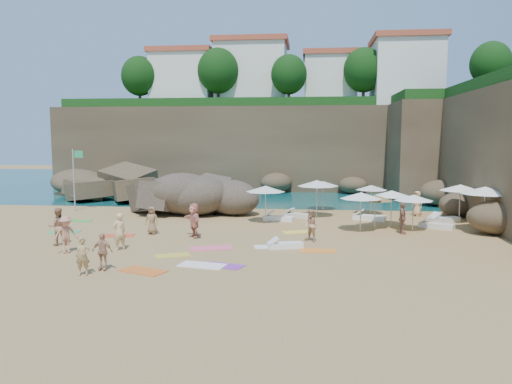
# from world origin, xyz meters

# --- Properties ---
(ground) EXTENTS (120.00, 120.00, 0.00)m
(ground) POSITION_xyz_m (0.00, 0.00, 0.00)
(ground) COLOR tan
(ground) RESTS_ON ground
(seawater) EXTENTS (120.00, 120.00, 0.00)m
(seawater) POSITION_xyz_m (0.00, 30.00, 0.00)
(seawater) COLOR #0C4751
(seawater) RESTS_ON ground
(cliff_back) EXTENTS (44.00, 8.00, 8.00)m
(cliff_back) POSITION_xyz_m (2.00, 25.00, 4.00)
(cliff_back) COLOR brown
(cliff_back) RESTS_ON ground
(cliff_corner) EXTENTS (10.00, 12.00, 8.00)m
(cliff_corner) POSITION_xyz_m (17.00, 20.00, 4.00)
(cliff_corner) COLOR brown
(cliff_corner) RESTS_ON ground
(rock_promontory) EXTENTS (12.00, 7.00, 2.00)m
(rock_promontory) POSITION_xyz_m (-11.00, 16.00, 0.00)
(rock_promontory) COLOR brown
(rock_promontory) RESTS_ON ground
(clifftop_buildings) EXTENTS (28.48, 9.48, 7.00)m
(clifftop_buildings) POSITION_xyz_m (2.96, 25.79, 11.24)
(clifftop_buildings) COLOR white
(clifftop_buildings) RESTS_ON cliff_back
(clifftop_trees) EXTENTS (35.60, 23.82, 4.40)m
(clifftop_trees) POSITION_xyz_m (4.78, 19.52, 11.26)
(clifftop_trees) COLOR #11380F
(clifftop_trees) RESTS_ON ground
(marina_masts) EXTENTS (3.10, 0.10, 6.00)m
(marina_masts) POSITION_xyz_m (-16.50, 30.00, 3.00)
(marina_masts) COLOR white
(marina_masts) RESTS_ON ground
(rock_outcrop) EXTENTS (7.29, 5.71, 2.76)m
(rock_outcrop) POSITION_xyz_m (-2.59, 7.55, 0.00)
(rock_outcrop) COLOR brown
(rock_outcrop) RESTS_ON ground
(flag_pole) EXTENTS (0.83, 0.25, 4.32)m
(flag_pole) POSITION_xyz_m (-11.04, 7.51, 2.76)
(flag_pole) COLOR silver
(flag_pole) RESTS_ON ground
(parasol_0) EXTENTS (2.37, 2.37, 2.24)m
(parasol_0) POSITION_xyz_m (2.44, 4.23, 2.06)
(parasol_0) COLOR silver
(parasol_0) RESTS_ON ground
(parasol_1) EXTENTS (2.17, 2.17, 2.05)m
(parasol_1) POSITION_xyz_m (6.02, 9.76, 1.88)
(parasol_1) COLOR silver
(parasol_1) RESTS_ON ground
(parasol_2) EXTENTS (2.09, 2.09, 1.98)m
(parasol_2) POSITION_xyz_m (9.13, 8.09, 1.81)
(parasol_2) COLOR silver
(parasol_2) RESTS_ON ground
(parasol_3) EXTENTS (2.45, 2.45, 2.31)m
(parasol_3) POSITION_xyz_m (14.08, 5.54, 2.12)
(parasol_3) COLOR silver
(parasol_3) RESTS_ON ground
(parasol_4) EXTENTS (2.12, 2.12, 2.00)m
(parasol_4) POSITION_xyz_m (10.74, 2.51, 1.84)
(parasol_4) COLOR silver
(parasol_4) RESTS_ON ground
(parasol_5) EXTENTS (2.53, 2.53, 2.40)m
(parasol_5) POSITION_xyz_m (5.54, 6.64, 2.20)
(parasol_5) COLOR silver
(parasol_5) RESTS_ON ground
(parasol_6) EXTENTS (2.04, 2.04, 1.93)m
(parasol_6) POSITION_xyz_m (8.73, 2.90, 1.77)
(parasol_6) COLOR silver
(parasol_6) RESTS_ON ground
(parasol_7) EXTENTS (2.28, 2.28, 2.16)m
(parasol_7) POSITION_xyz_m (7.85, 2.03, 1.98)
(parasol_7) COLOR silver
(parasol_7) RESTS_ON ground
(parasol_8) EXTENTS (2.22, 2.22, 2.10)m
(parasol_8) POSITION_xyz_m (9.76, 3.73, 1.92)
(parasol_8) COLOR silver
(parasol_8) RESTS_ON ground
(parasol_11) EXTENTS (2.63, 2.63, 2.48)m
(parasol_11) POSITION_xyz_m (14.52, 2.62, 2.28)
(parasol_11) COLOR silver
(parasol_11) RESTS_ON ground
(lounger_0) EXTENTS (1.95, 1.03, 0.29)m
(lounger_0) POSITION_xyz_m (3.19, 5.04, 0.14)
(lounger_0) COLOR white
(lounger_0) RESTS_ON ground
(lounger_1) EXTENTS (2.08, 1.29, 0.31)m
(lounger_1) POSITION_xyz_m (8.79, 5.86, 0.15)
(lounger_1) COLOR white
(lounger_1) RESTS_ON ground
(lounger_2) EXTENTS (2.07, 1.38, 0.31)m
(lounger_2) POSITION_xyz_m (13.20, 5.57, 0.15)
(lounger_2) COLOR silver
(lounger_2) RESTS_ON ground
(lounger_3) EXTENTS (1.89, 1.28, 0.28)m
(lounger_3) POSITION_xyz_m (4.36, 6.37, 0.14)
(lounger_3) COLOR silver
(lounger_3) RESTS_ON ground
(lounger_4) EXTENTS (1.96, 1.46, 0.29)m
(lounger_4) POSITION_xyz_m (12.25, 3.44, 0.15)
(lounger_4) COLOR silver
(lounger_4) RESTS_ON ground
(lounger_5) EXTENTS (1.73, 0.99, 0.26)m
(lounger_5) POSITION_xyz_m (3.96, -2.48, 0.13)
(lounger_5) COLOR white
(lounger_5) RESTS_ON ground
(towel_2) EXTENTS (2.01, 1.52, 0.03)m
(towel_2) POSITION_xyz_m (-1.31, -7.13, 0.02)
(towel_2) COLOR orange
(towel_2) RESTS_ON ground
(towel_3) EXTENTS (1.71, 1.03, 0.03)m
(towel_3) POSITION_xyz_m (-8.17, 0.07, 0.01)
(towel_3) COLOR #34B868
(towel_3) RESTS_ON ground
(towel_4) EXTENTS (1.65, 1.25, 0.03)m
(towel_4) POSITION_xyz_m (-0.87, -4.51, 0.01)
(towel_4) COLOR gold
(towel_4) RESTS_ON ground
(towel_5) EXTENTS (1.69, 1.09, 0.03)m
(towel_5) POSITION_xyz_m (3.28, -2.34, 0.01)
(towel_5) COLOR white
(towel_5) RESTS_ON ground
(towel_6) EXTENTS (1.78, 1.28, 0.03)m
(towel_6) POSITION_xyz_m (1.65, -6.01, 0.01)
(towel_6) COLOR purple
(towel_6) RESTS_ON ground
(towel_7) EXTENTS (1.74, 1.06, 0.03)m
(towel_7) POSITION_xyz_m (-4.88, -0.57, 0.01)
(towel_7) COLOR #E94829
(towel_7) RESTS_ON ground
(towel_9) EXTENTS (2.15, 1.55, 0.03)m
(towel_9) POSITION_xyz_m (0.54, -2.93, 0.02)
(towel_9) COLOR #FE6382
(towel_9) RESTS_ON ground
(towel_10) EXTENTS (1.63, 0.84, 0.03)m
(towel_10) POSITION_xyz_m (5.48, -2.93, 0.01)
(towel_10) COLOR orange
(towel_10) RESTS_ON ground
(towel_11) EXTENTS (1.54, 0.89, 0.03)m
(towel_11) POSITION_xyz_m (-9.02, 3.58, 0.01)
(towel_11) COLOR green
(towel_11) RESTS_ON ground
(towel_12) EXTENTS (1.87, 1.38, 0.03)m
(towel_12) POSITION_xyz_m (4.48, 1.45, 0.01)
(towel_12) COLOR yellow
(towel_12) RESTS_ON ground
(towel_13) EXTENTS (2.01, 1.29, 0.03)m
(towel_13) POSITION_xyz_m (0.78, -6.04, 0.02)
(towel_13) COLOR white
(towel_13) RESTS_ON ground
(person_stand_1) EXTENTS (1.10, 1.03, 1.81)m
(person_stand_1) POSITION_xyz_m (-6.89, -3.01, 0.90)
(person_stand_1) COLOR #AE7957
(person_stand_1) RESTS_ON ground
(person_stand_2) EXTENTS (1.01, 1.04, 1.60)m
(person_stand_2) POSITION_xyz_m (-1.45, 8.43, 0.80)
(person_stand_2) COLOR #F8A68D
(person_stand_2) RESTS_ON ground
(person_stand_3) EXTENTS (0.50, 1.02, 1.68)m
(person_stand_3) POSITION_xyz_m (10.01, 1.57, 0.84)
(person_stand_3) COLOR #935D49
(person_stand_3) RESTS_ON ground
(person_stand_4) EXTENTS (0.86, 0.90, 1.65)m
(person_stand_4) POSITION_xyz_m (12.07, 7.83, 0.83)
(person_stand_4) COLOR tan
(person_stand_4) RESTS_ON ground
(person_stand_5) EXTENTS (1.55, 0.54, 1.64)m
(person_stand_5) POSITION_xyz_m (-6.42, 10.81, 0.82)
(person_stand_5) COLOR tan
(person_stand_5) RESTS_ON ground
(person_stand_6) EXTENTS (0.72, 0.74, 1.71)m
(person_stand_6) POSITION_xyz_m (-3.57, -3.70, 0.85)
(person_stand_6) COLOR #EDBE87
(person_stand_6) RESTS_ON ground
(person_lie_0) EXTENTS (1.86, 1.95, 0.44)m
(person_lie_0) POSITION_xyz_m (-5.71, -4.53, 0.22)
(person_lie_0) COLOR tan
(person_lie_0) RESTS_ON ground
(person_lie_1) EXTENTS (0.96, 1.50, 0.35)m
(person_lie_1) POSITION_xyz_m (-2.92, -7.13, 0.17)
(person_lie_1) COLOR tan
(person_lie_1) RESTS_ON ground
(person_lie_2) EXTENTS (0.73, 1.46, 0.39)m
(person_lie_2) POSITION_xyz_m (-3.26, 0.08, 0.19)
(person_lie_2) COLOR olive
(person_lie_2) RESTS_ON ground
(person_lie_3) EXTENTS (2.37, 2.35, 0.47)m
(person_lie_3) POSITION_xyz_m (-0.83, -0.56, 0.23)
(person_lie_3) COLOR tan
(person_lie_3) RESTS_ON ground
(person_lie_4) EXTENTS (0.84, 1.50, 0.34)m
(person_lie_4) POSITION_xyz_m (-3.34, -7.90, 0.17)
(person_lie_4) COLOR tan
(person_lie_4) RESTS_ON ground
(person_lie_5) EXTENTS (1.60, 1.71, 0.60)m
(person_lie_5) POSITION_xyz_m (5.16, -0.95, 0.30)
(person_lie_5) COLOR tan
(person_lie_5) RESTS_ON ground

